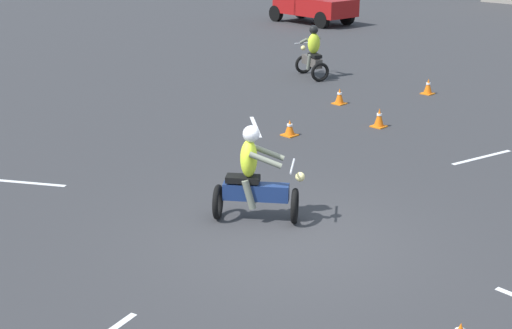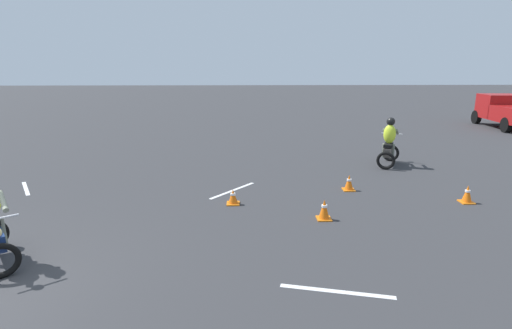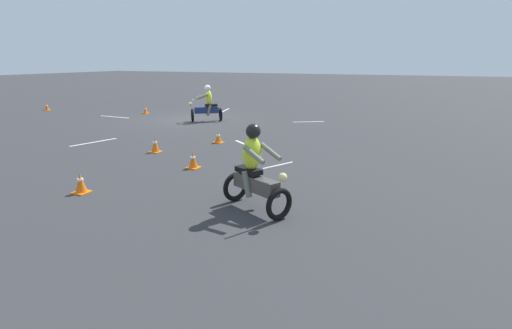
# 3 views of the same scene
# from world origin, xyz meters

# --- Properties ---
(ground_plane) EXTENTS (120.00, 120.00, 0.00)m
(ground_plane) POSITION_xyz_m (0.00, 0.00, 0.00)
(ground_plane) COLOR #333335
(motorcycle_rider_foreground) EXTENTS (1.48, 1.32, 1.66)m
(motorcycle_rider_foreground) POSITION_xyz_m (-0.98, 0.13, 0.73)
(motorcycle_rider_foreground) COLOR black
(motorcycle_rider_foreground) RESTS_ON ground
(motorcycle_rider_background) EXTENTS (1.52, 1.17, 1.66)m
(motorcycle_rider_background) POSITION_xyz_m (-7.60, 9.40, 0.73)
(motorcycle_rider_background) COLOR black
(motorcycle_rider_background) RESTS_ON ground
(traffic_cone_near_left) EXTENTS (0.32, 0.32, 0.38)m
(traffic_cone_near_left) POSITION_xyz_m (-3.85, 4.20, 0.18)
(traffic_cone_near_left) COLOR orange
(traffic_cone_near_left) RESTS_ON ground
(traffic_cone_near_right) EXTENTS (0.32, 0.32, 0.45)m
(traffic_cone_near_right) POSITION_xyz_m (-3.79, 10.07, 0.22)
(traffic_cone_near_right) COLOR orange
(traffic_cone_near_right) RESTS_ON ground
(traffic_cone_mid_center) EXTENTS (0.32, 0.32, 0.44)m
(traffic_cone_mid_center) POSITION_xyz_m (-4.88, 7.36, 0.21)
(traffic_cone_mid_center) COLOR orange
(traffic_cone_mid_center) RESTS_ON ground
(traffic_cone_far_right) EXTENTS (0.32, 0.32, 0.47)m
(traffic_cone_far_right) POSITION_xyz_m (-2.79, 6.26, 0.23)
(traffic_cone_far_right) COLOR orange
(traffic_cone_far_right) RESTS_ON ground
(traffic_cone_far_center) EXTENTS (0.32, 0.32, 0.37)m
(traffic_cone_far_center) POSITION_xyz_m (3.43, -0.88, 0.18)
(traffic_cone_far_center) COLOR orange
(traffic_cone_far_center) RESTS_ON ground
(traffic_cone_far_left) EXTENTS (0.32, 0.32, 0.40)m
(traffic_cone_far_left) POSITION_xyz_m (9.36, 0.31, 0.19)
(traffic_cone_far_left) COLOR orange
(traffic_cone_far_left) RESTS_ON ground
(lane_stripe_e) EXTENTS (1.90, 0.18, 0.01)m
(lane_stripe_e) POSITION_xyz_m (3.99, 0.79, 0.00)
(lane_stripe_e) COLOR silver
(lane_stripe_e) RESTS_ON ground
(lane_stripe_n) EXTENTS (0.50, 1.72, 0.01)m
(lane_stripe_n) POSITION_xyz_m (0.14, 5.89, 0.00)
(lane_stripe_n) COLOR silver
(lane_stripe_n) RESTS_ON ground
(lane_stripe_nw) EXTENTS (1.48, 1.22, 0.01)m
(lane_stripe_nw) POSITION_xyz_m (-4.94, 4.16, 0.00)
(lane_stripe_nw) COLOR silver
(lane_stripe_nw) RESTS_ON ground
(lane_stripe_sw) EXTENTS (1.30, 0.86, 0.01)m
(lane_stripe_sw) POSITION_xyz_m (-5.29, -1.64, 0.00)
(lane_stripe_sw) COLOR silver
(lane_stripe_sw) RESTS_ON ground
(lane_stripe_s) EXTENTS (0.49, 1.55, 0.01)m
(lane_stripe_s) POSITION_xyz_m (0.23, -3.85, 0.00)
(lane_stripe_s) COLOR silver
(lane_stripe_s) RESTS_ON ground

